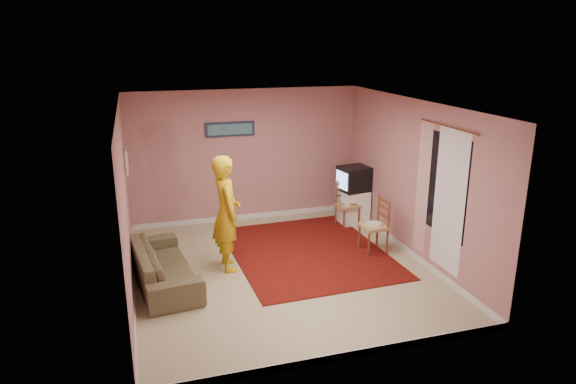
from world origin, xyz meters
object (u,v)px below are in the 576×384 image
object	(u,v)px
crt_tv	(354,179)
sofa	(163,265)
person	(226,213)
chair_a	(348,200)
chair_b	(374,220)
tv_cabinet	(353,207)

from	to	relation	value
crt_tv	sofa	world-z (taller)	crt_tv
person	chair_a	bearing A→B (deg)	-67.24
chair_b	person	distance (m)	2.52
tv_cabinet	chair_a	distance (m)	0.28
chair_a	chair_b	bearing A→B (deg)	-100.76
crt_tv	tv_cabinet	bearing A→B (deg)	0.00
crt_tv	person	bearing A→B (deg)	-162.76
tv_cabinet	person	world-z (taller)	person
sofa	person	size ratio (longest dim) A/B	1.08
crt_tv	sofa	xyz separation A→B (m)	(-3.74, -1.59, -0.62)
crt_tv	chair_a	bearing A→B (deg)	-152.28
tv_cabinet	chair_b	size ratio (longest dim) A/B	1.32
person	tv_cabinet	bearing A→B (deg)	-66.52
tv_cabinet	sofa	bearing A→B (deg)	-157.03
chair_b	person	size ratio (longest dim) A/B	0.28
chair_b	person	xyz separation A→B (m)	(-2.49, 0.08, 0.34)
chair_a	person	size ratio (longest dim) A/B	0.25
person	crt_tv	bearing A→B (deg)	-66.49
tv_cabinet	chair_a	xyz separation A→B (m)	(-0.17, -0.12, 0.19)
chair_a	sofa	bearing A→B (deg)	-165.14
sofa	person	xyz separation A→B (m)	(1.01, 0.26, 0.63)
tv_cabinet	person	xyz separation A→B (m)	(-2.74, -1.33, 0.58)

